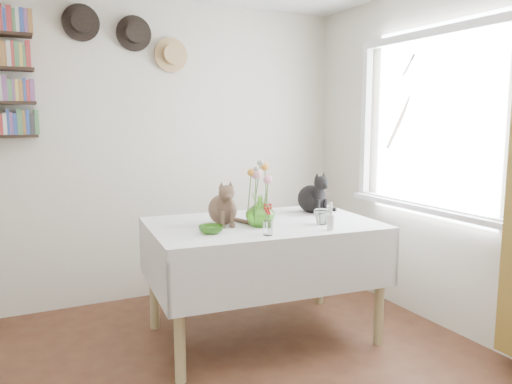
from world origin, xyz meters
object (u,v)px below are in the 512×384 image
dining_table (263,251)px  flower_vase (260,211)px  black_cat (311,192)px  tabby_cat (222,202)px

dining_table → flower_vase: flower_vase is taller
dining_table → black_cat: size_ratio=5.07×
dining_table → flower_vase: (-0.07, -0.11, 0.30)m
dining_table → black_cat: bearing=19.3°
black_cat → flower_vase: bearing=-159.5°
black_cat → dining_table: bearing=-166.4°
dining_table → tabby_cat: (-0.27, 0.07, 0.36)m
tabby_cat → black_cat: size_ratio=0.97×
tabby_cat → black_cat: (0.77, 0.11, 0.00)m
tabby_cat → flower_vase: bearing=-33.8°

